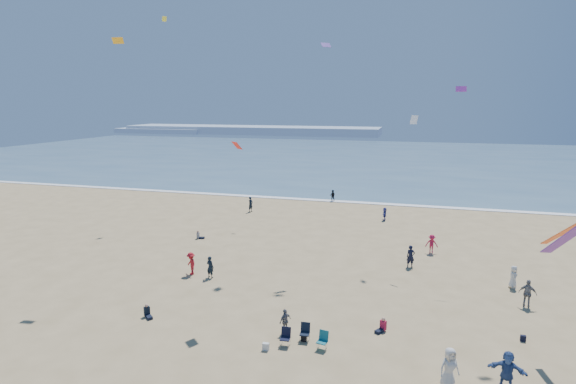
# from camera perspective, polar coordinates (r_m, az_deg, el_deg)

# --- Properties ---
(ocean) EXTENTS (220.00, 100.00, 0.06)m
(ocean) POSITION_cam_1_polar(r_m,az_deg,el_deg) (109.54, 11.35, 4.21)
(ocean) COLOR #476B84
(ocean) RESTS_ON ground
(surf_line) EXTENTS (220.00, 1.20, 0.08)m
(surf_line) POSITION_cam_1_polar(r_m,az_deg,el_deg) (60.43, 7.64, -1.26)
(surf_line) COLOR white
(surf_line) RESTS_ON ground
(headland_far) EXTENTS (110.00, 20.00, 3.20)m
(headland_far) POSITION_cam_1_polar(r_m,az_deg,el_deg) (196.01, -4.76, 7.85)
(headland_far) COLOR #7A8EA8
(headland_far) RESTS_ON ground
(headland_near) EXTENTS (40.00, 14.00, 2.00)m
(headland_near) POSITION_cam_1_polar(r_m,az_deg,el_deg) (208.96, -15.67, 7.52)
(headland_near) COLOR #7A8EA8
(headland_near) RESTS_ON ground
(standing_flyers) EXTENTS (30.44, 49.84, 1.95)m
(standing_flyers) POSITION_cam_1_polar(r_m,az_deg,el_deg) (31.68, 8.17, -11.41)
(standing_flyers) COLOR slate
(standing_flyers) RESTS_ON ground
(seated_group) EXTENTS (19.57, 32.86, 0.84)m
(seated_group) POSITION_cam_1_polar(r_m,az_deg,el_deg) (25.98, -6.91, -17.81)
(seated_group) COLOR silver
(seated_group) RESTS_ON ground
(chair_cluster) EXTENTS (2.67, 1.43, 1.00)m
(chair_cluster) POSITION_cam_1_polar(r_m,az_deg,el_deg) (25.65, 2.03, -17.94)
(chair_cluster) COLOR black
(chair_cluster) RESTS_ON ground
(white_tote) EXTENTS (0.35, 0.20, 0.40)m
(white_tote) POSITION_cam_1_polar(r_m,az_deg,el_deg) (25.41, -2.84, -19.02)
(white_tote) COLOR silver
(white_tote) RESTS_ON ground
(black_backpack) EXTENTS (0.30, 0.22, 0.38)m
(black_backpack) POSITION_cam_1_polar(r_m,az_deg,el_deg) (26.21, 2.03, -18.03)
(black_backpack) COLOR black
(black_backpack) RESTS_ON ground
(navy_bag) EXTENTS (0.28, 0.18, 0.34)m
(navy_bag) POSITION_cam_1_polar(r_m,az_deg,el_deg) (29.28, 27.68, -16.13)
(navy_bag) COLOR black
(navy_bag) RESTS_ON ground
(kites_aloft) EXTENTS (46.02, 45.09, 29.61)m
(kites_aloft) POSITION_cam_1_polar(r_m,az_deg,el_deg) (27.08, 19.50, 14.96)
(kites_aloft) COLOR gold
(kites_aloft) RESTS_ON ground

